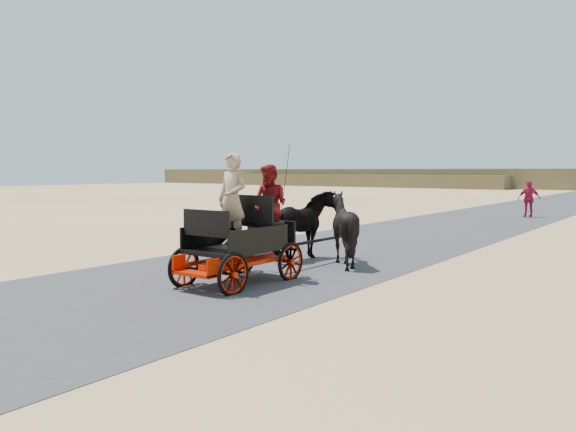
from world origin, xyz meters
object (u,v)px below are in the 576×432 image
Objects in this scene: horse_left at (304,226)px; horse_right at (343,228)px; carriage at (239,265)px; pedestrian at (529,199)px.

horse_right reaches higher than horse_left.
horse_right is at bearing 79.61° from carriage.
pedestrian reaches higher than carriage.
horse_left reaches higher than carriage.
carriage is 19.49m from pedestrian.
carriage is 1.41× the size of horse_right.
carriage is 3.09m from horse_left.
pedestrian is (0.14, 16.47, 0.01)m from horse_right.
carriage is at bearing 57.21° from pedestrian.
horse_left is 1.18× the size of horse_right.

